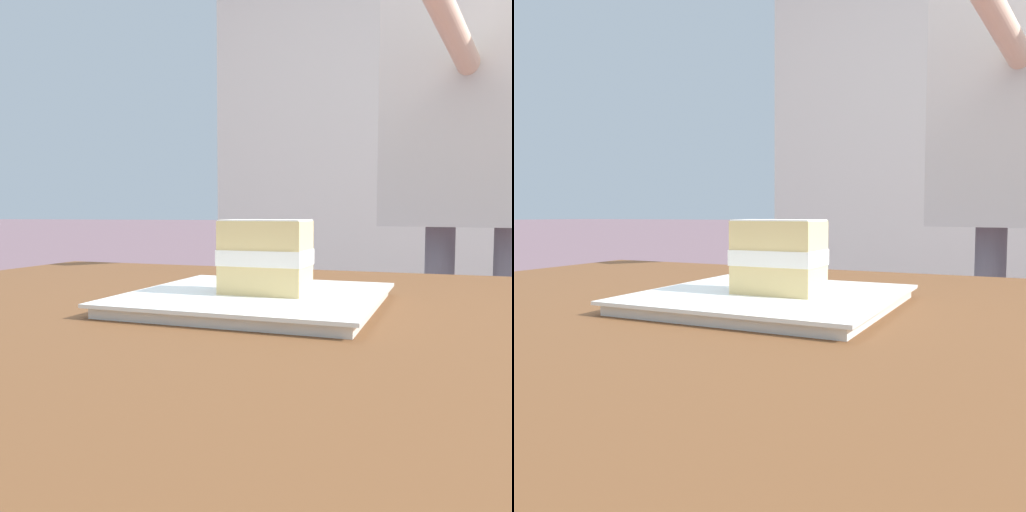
% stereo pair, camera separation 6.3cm
% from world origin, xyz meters
% --- Properties ---
extents(patio_table, '(1.21, 0.93, 0.74)m').
position_xyz_m(patio_table, '(0.00, 0.00, 0.63)').
color(patio_table, brown).
rests_on(patio_table, ground).
extents(dessert_plate, '(0.29, 0.29, 0.02)m').
position_xyz_m(dessert_plate, '(-0.00, 0.03, 0.75)').
color(dessert_plate, white).
rests_on(dessert_plate, patio_table).
extents(cake_slice, '(0.10, 0.07, 0.09)m').
position_xyz_m(cake_slice, '(0.01, 0.03, 0.80)').
color(cake_slice, '#E0C17A').
rests_on(cake_slice, dessert_plate).
extents(dessert_fork, '(0.14, 0.12, 0.01)m').
position_xyz_m(dessert_fork, '(-0.11, 0.20, 0.74)').
color(dessert_fork, silver).
rests_on(dessert_fork, patio_table).
extents(diner_person, '(0.48, 0.61, 1.62)m').
position_xyz_m(diner_person, '(0.27, 0.90, 1.08)').
color(diner_person, slate).
rests_on(diner_person, ground).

